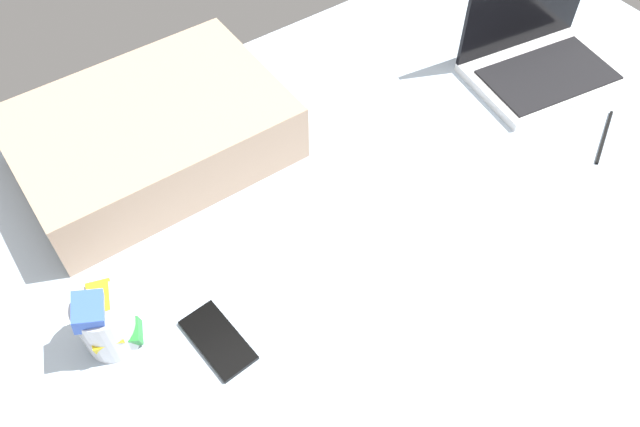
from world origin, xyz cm
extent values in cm
cube|color=silver|center=(0.00, 0.00, 9.00)|extent=(180.00, 140.00, 18.00)
cube|color=silver|center=(49.75, 19.39, 19.00)|extent=(36.10, 27.73, 2.00)
cube|color=black|center=(49.52, 17.91, 20.20)|extent=(31.24, 21.19, 0.40)
cube|color=black|center=(51.41, 30.27, 30.50)|extent=(32.77, 5.99, 21.00)
cylinder|color=silver|center=(-58.67, 14.01, 23.50)|extent=(9.00, 9.00, 11.00)
cube|color=#268C33|center=(-56.98, 12.35, 21.07)|extent=(6.84, 6.75, 4.95)
cube|color=yellow|center=(-59.37, 12.78, 22.81)|extent=(6.16, 7.14, 5.40)
cube|color=orange|center=(-57.65, 14.08, 24.55)|extent=(6.65, 4.83, 4.51)
cube|color=red|center=(-59.11, 14.41, 26.30)|extent=(6.96, 6.67, 4.28)
cube|color=yellow|center=(-57.68, 15.34, 28.04)|extent=(5.17, 6.63, 3.31)
cube|color=blue|center=(-60.20, 13.33, 29.78)|extent=(6.80, 7.42, 5.67)
cube|color=black|center=(-44.77, 3.77, 18.40)|extent=(7.98, 14.53, 0.80)
cube|color=tan|center=(-34.26, 48.00, 24.50)|extent=(52.00, 36.00, 13.00)
cube|color=black|center=(46.14, -1.70, 18.30)|extent=(15.11, 8.87, 0.60)
camera|label=1|loc=(-59.36, -46.76, 115.93)|focal=36.20mm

